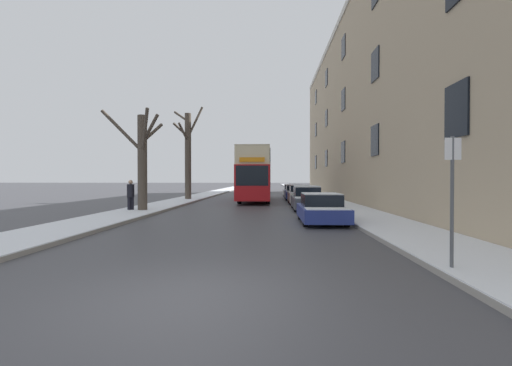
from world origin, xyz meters
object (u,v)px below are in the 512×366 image
Objects in this scene: bare_tree_left_0 at (142,158)px; parked_car_4 at (292,191)px; parked_car_0 at (321,209)px; pedestrian_left_sidewalk at (131,195)px; bare_tree_left_1 at (188,153)px; parked_car_3 at (295,193)px; parked_car_1 at (307,199)px; double_decker_bus at (256,172)px; street_sign_post at (452,196)px; parked_car_2 at (300,195)px; oncoming_van at (253,183)px.

parked_car_4 is at bearing 61.62° from bare_tree_left_0.
parked_car_0 is 2.17× the size of pedestrian_left_sidewalk.
bare_tree_left_1 is 2.13× the size of parked_car_3.
pedestrian_left_sidewalk reaches higher than parked_car_1.
bare_tree_left_1 is (0.00, 10.79, 1.10)m from bare_tree_left_0.
double_decker_bus is 23.44m from street_sign_post.
parked_car_2 is (9.61, -3.49, -3.53)m from bare_tree_left_1.
parked_car_0 is at bearing -23.04° from bare_tree_left_0.
parked_car_2 is at bearing 37.24° from bare_tree_left_0.
pedestrian_left_sidewalk is at bearing -120.02° from parked_car_4.
parked_car_4 is at bearing 63.52° from double_decker_bus.
parked_car_3 is 16.15m from pedestrian_left_sidewalk.
double_decker_bus is 4.40m from parked_car_3.
parked_car_3 is at bearing 90.00° from parked_car_2.
parked_car_1 is 0.88× the size of oncoming_van.
parked_car_3 is at bearing 90.00° from parked_car_0.
double_decker_bus is at bearing -152.98° from parked_car_3.
bare_tree_left_1 is 20.13m from oncoming_van.
pedestrian_left_sidewalk is at bearing -168.09° from parked_car_1.
bare_tree_left_1 is at bearing 90.00° from bare_tree_left_0.
double_decker_bus is 12.66m from pedestrian_left_sidewalk.
parked_car_4 is (-0.00, 10.48, -0.06)m from parked_car_2.
bare_tree_left_1 is at bearing -170.24° from parked_car_3.
parked_car_0 is 34.58m from oncoming_van.
parked_car_0 is at bearing -90.00° from parked_car_2.
parked_car_3 is at bearing 27.02° from double_decker_bus.
pedestrian_left_sidewalk is 16.94m from street_sign_post.
bare_tree_left_1 reaches higher than pedestrian_left_sidewalk.
parked_car_2 is at bearing -19.96° from bare_tree_left_1.
double_decker_bus reaches higher than street_sign_post.
parked_car_0 is at bearing -76.38° from double_decker_bus.
double_decker_bus is 5.20m from parked_car_2.
parked_car_2 is 1.00× the size of parked_car_3.
oncoming_van is (-1.29, 19.51, -1.17)m from double_decker_bus.
bare_tree_left_0 reaches higher than parked_car_1.
parked_car_4 is (-0.00, 21.87, 0.03)m from parked_car_0.
bare_tree_left_1 reaches higher than parked_car_2.
parked_car_0 is (9.61, -4.09, -2.51)m from bare_tree_left_0.
double_decker_bus reaches higher than parked_car_4.
parked_car_3 is at bearing -90.00° from parked_car_4.
street_sign_post reaches higher than pedestrian_left_sidewalk.
double_decker_bus is at bearing 103.62° from parked_car_0.
parked_car_4 is 1.64× the size of street_sign_post.
bare_tree_left_0 is 0.69× the size of bare_tree_left_1.
bare_tree_left_0 is 1.34× the size of parked_car_1.
oncoming_van reaches higher than pedestrian_left_sidewalk.
oncoming_van reaches higher than parked_car_2.
parked_car_0 is at bearing 99.66° from street_sign_post.
double_decker_bus is 2.90× the size of parked_car_0.
oncoming_van reaches higher than parked_car_0.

